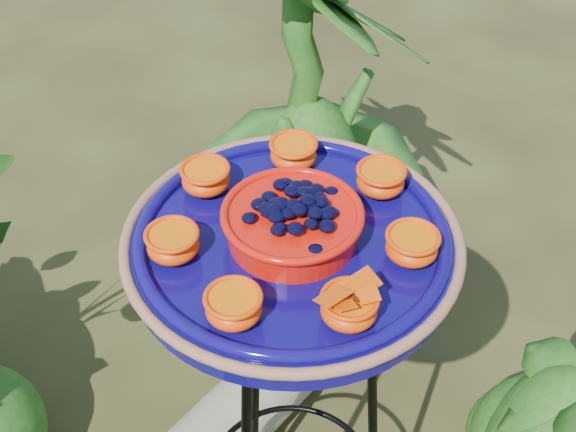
# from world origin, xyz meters

# --- Properties ---
(tripod_stand) EXTENTS (0.36, 0.38, 0.94)m
(tripod_stand) POSITION_xyz_m (0.02, -0.08, 0.57)
(tripod_stand) COLOR black
(tripod_stand) RESTS_ON ground
(feeder_dish) EXTENTS (0.50, 0.50, 0.11)m
(feeder_dish) POSITION_xyz_m (0.02, -0.08, 0.99)
(feeder_dish) COLOR #0D0758
(feeder_dish) RESTS_ON tripod_stand
(driftwood_log) EXTENTS (0.58, 0.37, 0.18)m
(driftwood_log) POSITION_xyz_m (0.17, 0.28, 0.09)
(driftwood_log) COLOR gray
(driftwood_log) RESTS_ON ground
(shrub_back_right) EXTENTS (0.70, 0.70, 1.08)m
(shrub_back_right) POSITION_xyz_m (0.53, 0.65, 0.54)
(shrub_back_right) COLOR #175015
(shrub_back_right) RESTS_ON ground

